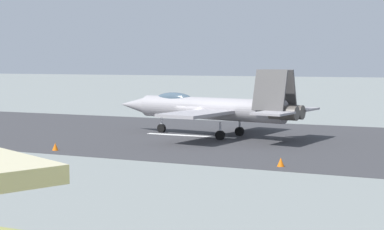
# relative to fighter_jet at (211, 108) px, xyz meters

# --- Properties ---
(ground_plane) EXTENTS (400.00, 400.00, 0.00)m
(ground_plane) POSITION_rel_fighter_jet_xyz_m (1.76, 0.32, -2.39)
(ground_plane) COLOR gray
(runway_strip) EXTENTS (240.00, 26.00, 0.02)m
(runway_strip) POSITION_rel_fighter_jet_xyz_m (1.74, 0.32, -2.38)
(runway_strip) COLOR #363639
(runway_strip) RESTS_ON ground
(fighter_jet) EXTENTS (18.07, 14.17, 5.59)m
(fighter_jet) POSITION_rel_fighter_jet_xyz_m (0.00, 0.00, 0.00)
(fighter_jet) COLOR #989499
(fighter_jet) RESTS_ON ground
(marker_cone_near) EXTENTS (0.44, 0.44, 0.55)m
(marker_cone_near) POSITION_rel_fighter_jet_xyz_m (-9.26, 11.85, -2.11)
(marker_cone_near) COLOR orange
(marker_cone_near) RESTS_ON ground
(marker_cone_mid) EXTENTS (0.44, 0.44, 0.55)m
(marker_cone_mid) POSITION_rel_fighter_jet_xyz_m (6.91, 11.85, -2.11)
(marker_cone_mid) COLOR orange
(marker_cone_mid) RESTS_ON ground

